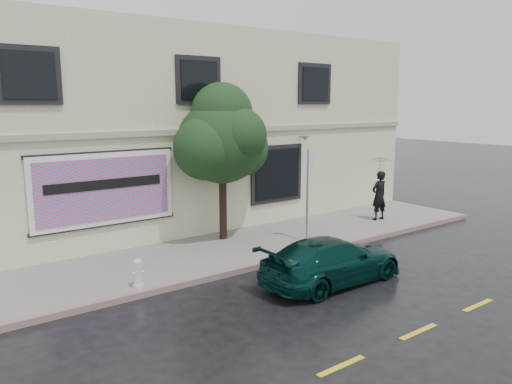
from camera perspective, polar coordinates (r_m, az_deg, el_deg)
ground at (r=12.96m, az=5.19°, el=-10.20°), size 90.00×90.00×0.00m
sidewalk at (r=15.38m, az=-2.97°, el=-6.58°), size 20.00×3.50×0.15m
curb at (r=14.02m, az=1.06°, el=-8.24°), size 20.00×0.18×0.16m
road_marking at (r=10.83m, az=18.09°, el=-14.92°), size 19.00×0.12×0.01m
building at (r=19.79m, az=-12.42°, el=7.04°), size 20.00×8.12×7.00m
billboard at (r=14.98m, az=-16.89°, el=0.32°), size 4.30×0.16×2.20m
car at (r=12.82m, az=8.72°, el=-7.75°), size 4.04×1.81×1.17m
pedestrian at (r=19.22m, az=13.88°, el=-0.39°), size 0.70×0.49×1.85m
umbrella at (r=19.03m, az=14.05°, el=3.40°), size 1.24×1.24×0.71m
street_tree at (r=15.77m, az=-3.88°, el=5.82°), size 2.69×2.69×4.52m
fire_hydrant at (r=12.39m, az=-13.30°, el=-9.00°), size 0.29×0.27×0.71m
sign_pole at (r=15.76m, az=5.89°, el=0.51°), size 0.34×0.16×2.91m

